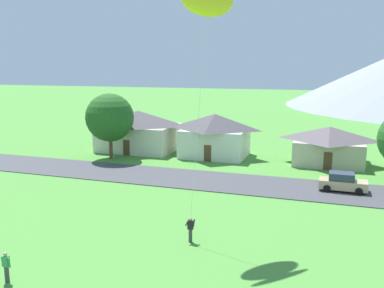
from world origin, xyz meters
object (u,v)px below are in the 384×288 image
Objects in this scene: house_right_center at (139,130)px; kite_flyer_with_kite at (208,0)px; parked_car_tan_west_end at (343,182)px; house_rightmost at (215,135)px; tree_left_of_center at (110,118)px; watcher_person at (6,266)px; house_leftmost at (329,144)px.

house_right_center is 31.58m from kite_flyer_with_kite.
house_rightmost is at bearing 144.31° from parked_car_tan_west_end.
tree_left_of_center is at bearing 135.18° from kite_flyer_with_kite.
watcher_person is (9.86, -28.38, -4.26)m from tree_left_of_center.
kite_flyer_with_kite reaches higher than parked_car_tan_west_end.
house_rightmost is at bearing 25.07° from tree_left_of_center.
tree_left_of_center is (-11.78, -5.51, 2.33)m from house_rightmost.
parked_car_tan_west_end is at bearing -82.91° from house_leftmost.
watcher_person is at bearing -70.84° from tree_left_of_center.
house_rightmost is at bearing -177.53° from house_leftmost.
house_rightmost is at bearing 86.76° from watcher_person.
house_leftmost is at bearing 13.44° from tree_left_of_center.
watcher_person is at bearing -75.39° from house_right_center.
house_right_center is at bearing -179.83° from house_leftmost.
house_right_center reaches higher than watcher_person.
house_right_center is at bearing 177.26° from house_rightmost.
kite_flyer_with_kite is at bearing -54.59° from house_right_center.
tree_left_of_center reaches higher than house_right_center.
tree_left_of_center is 1.91× the size of parked_car_tan_west_end.
house_right_center is 35.62m from watcher_person.
parked_car_tan_west_end reaches higher than watcher_person.
kite_flyer_with_kite is at bearing -108.51° from house_leftmost.
house_right_center is at bearing 125.41° from kite_flyer_with_kite.
watcher_person is (-17.11, -22.98, 0.01)m from parked_car_tan_west_end.
house_rightmost is at bearing 104.26° from kite_flyer_with_kite.
kite_flyer_with_kite is (16.74, -23.55, 12.73)m from house_right_center.
house_rightmost is 34.00m from watcher_person.
parked_car_tan_west_end is 21.19m from kite_flyer_with_kite.
house_leftmost is 5.02× the size of watcher_person.
watcher_person is at bearing -125.59° from kite_flyer_with_kite.
watcher_person is (-7.77, -10.86, -14.66)m from kite_flyer_with_kite.
parked_car_tan_west_end is at bearing -23.67° from house_right_center.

